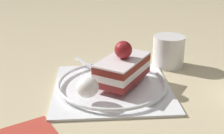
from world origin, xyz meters
TOP-DOWN VIEW (x-y plane):
  - ground_plane at (0.00, 0.00)m, footprint 2.40×2.40m
  - dessert_plate at (-0.02, -0.01)m, footprint 0.27×0.27m
  - cake_slice at (-0.04, -0.02)m, footprint 0.11×0.14m
  - whipped_cream_dollop at (0.01, 0.06)m, footprint 0.04×0.04m
  - fork at (0.04, -0.08)m, footprint 0.09×0.10m
  - drink_glass_near at (-0.13, -0.15)m, footprint 0.07×0.07m

SIDE VIEW (x-z plane):
  - ground_plane at x=0.00m, z-range 0.00..0.00m
  - dessert_plate at x=-0.02m, z-range 0.00..0.02m
  - fork at x=0.04m, z-range 0.02..0.02m
  - drink_glass_near at x=-0.13m, z-range 0.00..0.07m
  - whipped_cream_dollop at x=0.01m, z-range 0.02..0.05m
  - cake_slice at x=-0.04m, z-range 0.00..0.08m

